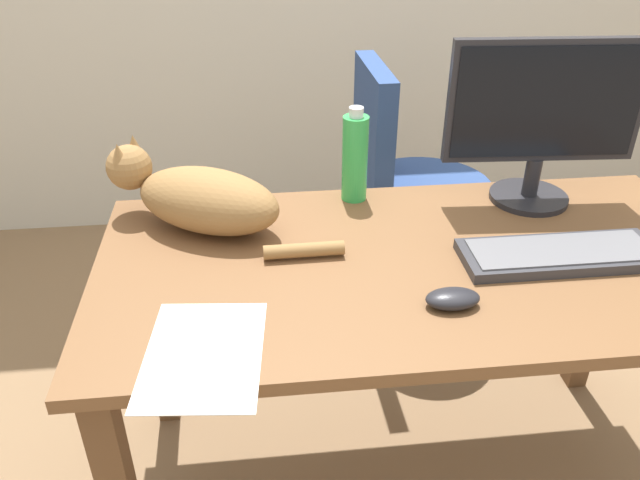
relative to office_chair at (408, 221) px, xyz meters
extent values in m
plane|color=#846647|center=(-0.16, -0.69, -0.42)|extent=(8.00, 8.00, 0.00)
cube|color=brown|center=(-0.16, -0.69, 0.28)|extent=(1.43, 0.72, 0.03)
cube|color=brown|center=(-0.81, -0.39, -0.08)|extent=(0.06, 0.06, 0.69)
cube|color=brown|center=(0.50, -0.39, -0.08)|extent=(0.06, 0.06, 0.69)
cylinder|color=black|center=(0.05, 0.00, -0.40)|extent=(0.48, 0.48, 0.04)
cylinder|color=black|center=(0.05, 0.00, -0.17)|extent=(0.06, 0.06, 0.50)
cylinder|color=navy|center=(0.05, 0.00, 0.11)|extent=(0.44, 0.44, 0.06)
cube|color=navy|center=(-0.14, 0.00, 0.34)|extent=(0.07, 0.35, 0.40)
cylinder|color=#232328|center=(0.20, -0.44, 0.30)|extent=(0.20, 0.20, 0.01)
cylinder|color=#232328|center=(0.20, -0.44, 0.36)|extent=(0.04, 0.04, 0.10)
cube|color=#232328|center=(0.20, -0.44, 0.56)|extent=(0.48, 0.05, 0.30)
cube|color=black|center=(0.20, -0.45, 0.56)|extent=(0.45, 0.03, 0.27)
cube|color=#333338|center=(0.15, -0.72, 0.31)|extent=(0.44, 0.15, 0.02)
cube|color=slate|center=(0.15, -0.72, 0.32)|extent=(0.40, 0.12, 0.00)
ellipsoid|color=olive|center=(-0.62, -0.50, 0.37)|extent=(0.40, 0.33, 0.15)
sphere|color=olive|center=(-0.81, -0.40, 0.42)|extent=(0.11, 0.11, 0.11)
cone|color=olive|center=(-0.83, -0.43, 0.47)|extent=(0.04, 0.04, 0.04)
cone|color=olive|center=(-0.80, -0.37, 0.47)|extent=(0.04, 0.04, 0.04)
cylinder|color=olive|center=(-0.41, -0.66, 0.32)|extent=(0.18, 0.03, 0.03)
ellipsoid|color=#232328|center=(-0.13, -0.87, 0.32)|extent=(0.11, 0.06, 0.04)
cube|color=white|center=(-0.62, -0.96, 0.30)|extent=(0.24, 0.31, 0.00)
cylinder|color=green|center=(-0.26, -0.38, 0.41)|extent=(0.07, 0.07, 0.22)
cylinder|color=silver|center=(-0.26, -0.38, 0.53)|extent=(0.04, 0.04, 0.02)
camera|label=1|loc=(-0.51, -1.84, 1.06)|focal=35.64mm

